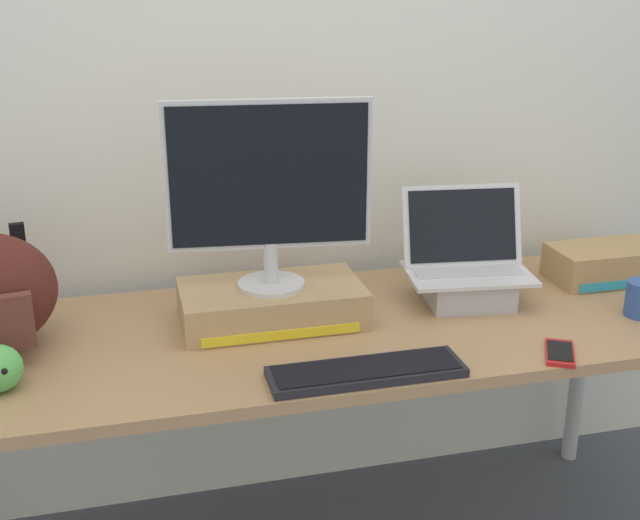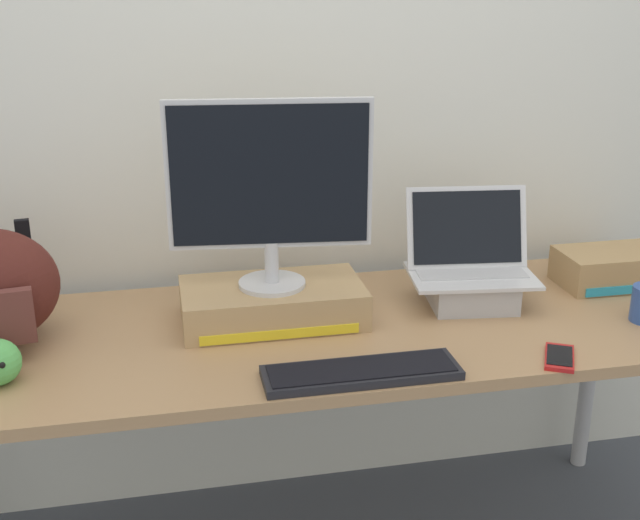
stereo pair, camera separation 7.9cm
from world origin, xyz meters
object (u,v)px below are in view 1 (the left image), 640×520
object	(u,v)px
toner_box_cyan	(606,263)
open_laptop	(466,277)
cell_phone	(560,353)
desktop_monitor	(269,187)
external_keyboard	(366,371)
toner_box_yellow	(272,304)

from	to	relation	value
toner_box_cyan	open_laptop	bearing A→B (deg)	-174.20
cell_phone	toner_box_cyan	xyz separation A→B (m)	(0.38, 0.42, 0.04)
desktop_monitor	external_keyboard	world-z (taller)	desktop_monitor
toner_box_yellow	external_keyboard	world-z (taller)	toner_box_yellow
toner_box_yellow	cell_phone	xyz separation A→B (m)	(0.62, -0.36, -0.04)
toner_box_yellow	cell_phone	world-z (taller)	toner_box_yellow
external_keyboard	toner_box_cyan	distance (m)	0.95
cell_phone	toner_box_cyan	world-z (taller)	toner_box_cyan
toner_box_yellow	toner_box_cyan	world-z (taller)	toner_box_cyan
open_laptop	toner_box_yellow	bearing A→B (deg)	-171.97
desktop_monitor	open_laptop	distance (m)	0.62
toner_box_yellow	external_keyboard	xyz separation A→B (m)	(0.15, -0.35, -0.04)
open_laptop	toner_box_cyan	size ratio (longest dim) A/B	1.12
open_laptop	external_keyboard	distance (m)	0.54
toner_box_yellow	desktop_monitor	world-z (taller)	desktop_monitor
open_laptop	cell_phone	world-z (taller)	open_laptop
open_laptop	desktop_monitor	bearing A→B (deg)	-171.84
external_keyboard	desktop_monitor	bearing A→B (deg)	112.83
external_keyboard	open_laptop	bearing A→B (deg)	41.89
external_keyboard	toner_box_cyan	xyz separation A→B (m)	(0.86, 0.40, 0.04)
toner_box_yellow	desktop_monitor	bearing A→B (deg)	-98.52
toner_box_yellow	open_laptop	distance (m)	0.54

